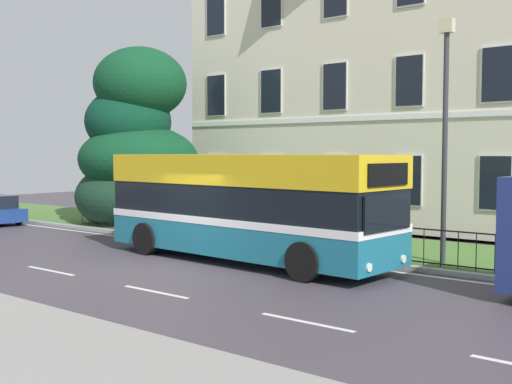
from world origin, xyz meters
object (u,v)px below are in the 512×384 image
object	(u,v)px
georgian_townhouse	(387,71)
litter_bin	(142,215)
single_decker_bus	(245,205)
street_lamp_post	(445,124)
evergreen_tree	(137,152)

from	to	relation	value
georgian_townhouse	litter_bin	xyz separation A→B (m)	(-5.62, -9.17, -5.95)
single_decker_bus	street_lamp_post	bearing A→B (deg)	32.00
evergreen_tree	single_decker_bus	size ratio (longest dim) A/B	0.83
litter_bin	single_decker_bus	bearing A→B (deg)	-19.33
evergreen_tree	single_decker_bus	distance (m)	9.97
georgian_townhouse	single_decker_bus	xyz separation A→B (m)	(1.70, -11.74, -5.01)
street_lamp_post	litter_bin	size ratio (longest dim) A/B	6.20
evergreen_tree	street_lamp_post	xyz separation A→B (m)	(13.80, -1.30, 0.74)
georgian_townhouse	evergreen_tree	bearing A→B (deg)	-133.08
georgian_townhouse	single_decker_bus	world-z (taller)	georgian_townhouse
street_lamp_post	litter_bin	world-z (taller)	street_lamp_post
georgian_townhouse	single_decker_bus	size ratio (longest dim) A/B	1.70
evergreen_tree	street_lamp_post	distance (m)	13.88
georgian_townhouse	litter_bin	distance (m)	12.30
litter_bin	street_lamp_post	bearing A→B (deg)	-0.03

